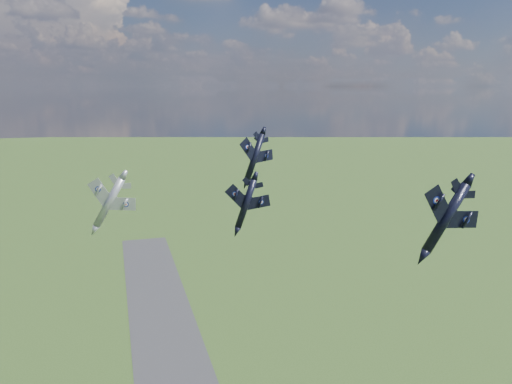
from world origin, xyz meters
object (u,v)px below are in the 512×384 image
object	(u,v)px
jet_left_silver	(109,202)
jet_high_navy	(255,157)
jet_lead_navy	(246,203)
jet_right_navy	(446,218)

from	to	relation	value
jet_left_silver	jet_high_navy	bearing A→B (deg)	42.59
jet_lead_navy	jet_left_silver	world-z (taller)	jet_left_silver
jet_high_navy	jet_right_navy	bearing A→B (deg)	-91.91
jet_right_navy	jet_left_silver	bearing A→B (deg)	150.21
jet_lead_navy	jet_right_navy	distance (m)	37.99
jet_right_navy	jet_high_navy	world-z (taller)	jet_high_navy
jet_left_silver	jet_lead_navy	bearing A→B (deg)	20.72
jet_right_navy	jet_left_silver	xyz separation A→B (m)	(-47.03, 28.09, -0.95)
jet_lead_navy	jet_left_silver	bearing A→B (deg)	-167.05
jet_high_navy	jet_left_silver	distance (m)	35.41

